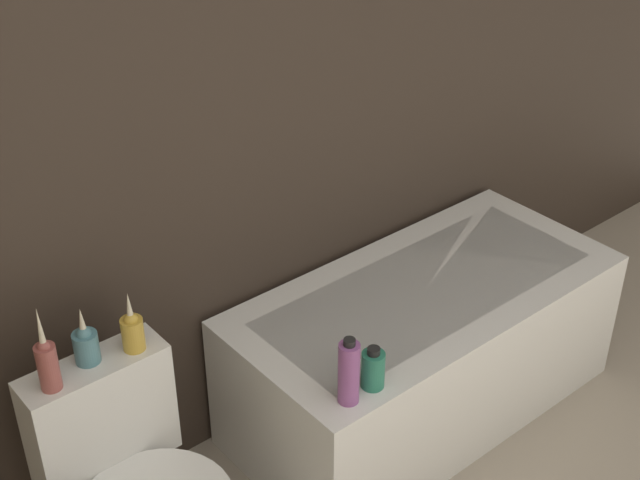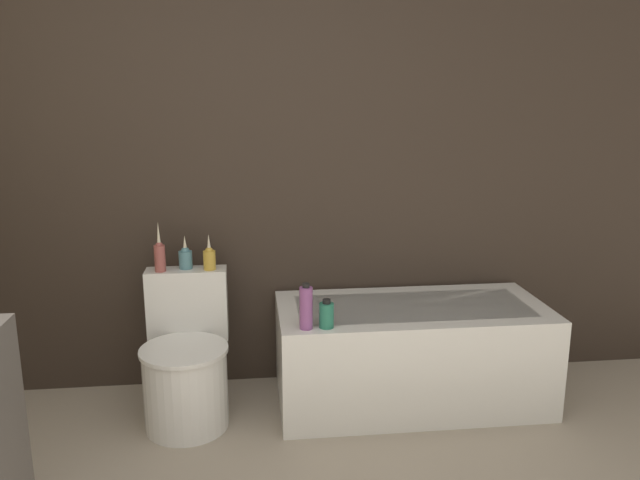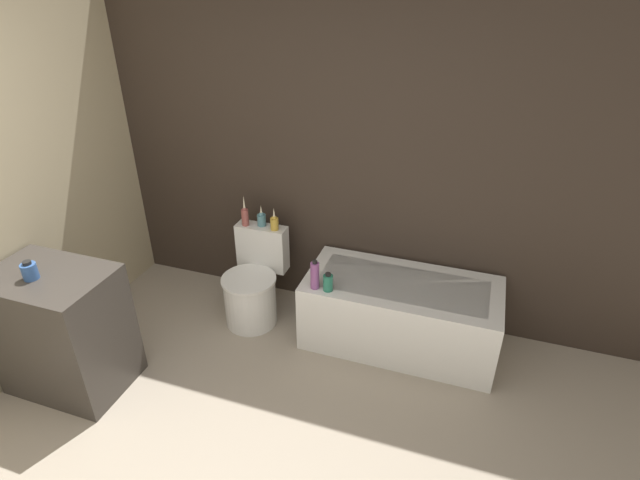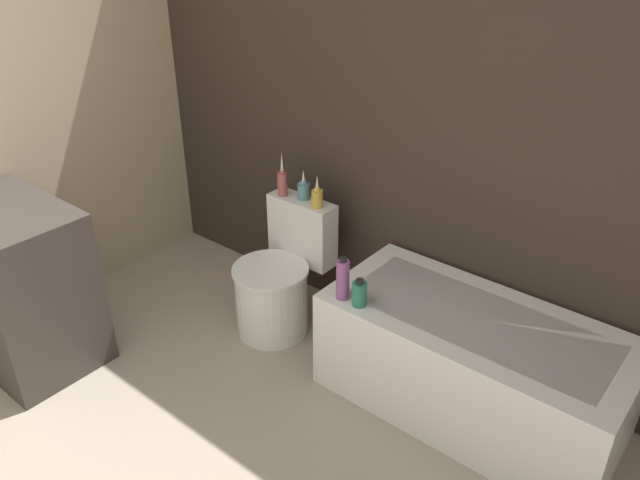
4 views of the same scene
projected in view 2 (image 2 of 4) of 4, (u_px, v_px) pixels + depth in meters
The scene contains 8 objects.
wall_back_tiled at pixel (249, 154), 3.36m from camera, with size 6.40×0.06×2.60m.
bathtub at pixel (411, 353), 3.32m from camera, with size 1.41×0.66×0.53m.
toilet at pixel (186, 366), 3.11m from camera, with size 0.43×0.56×0.73m.
vase_gold at pixel (160, 255), 3.16m from camera, with size 0.06×0.06×0.26m.
vase_silver at pixel (185, 257), 3.21m from camera, with size 0.07×0.07×0.17m.
vase_bronze at pixel (209, 257), 3.19m from camera, with size 0.06×0.06×0.19m.
shampoo_bottle_tall at pixel (306, 307), 2.92m from camera, with size 0.06×0.06×0.22m.
shampoo_bottle_short at pixel (326, 315), 2.94m from camera, with size 0.07×0.07×0.14m.
Camera 2 is at (-0.01, -1.13, 1.62)m, focal length 35.00 mm.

